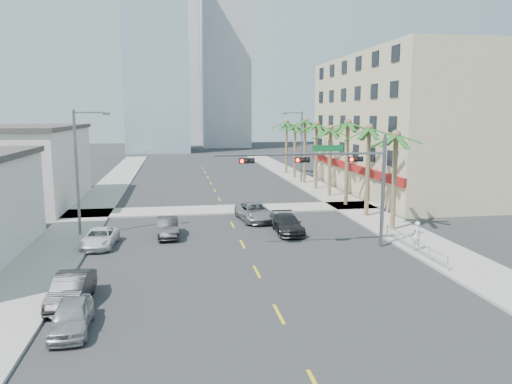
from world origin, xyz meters
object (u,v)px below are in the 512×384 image
car_lane_right (287,224)px  pedestrian (416,236)px  car_parked_near (71,316)px  car_parked_far (100,238)px  traffic_signal_mast (336,172)px  car_lane_center (255,212)px  car_parked_mid (71,289)px  car_lane_left (168,227)px

car_lane_right → pedestrian: bearing=-41.3°
car_parked_near → car_parked_far: (-0.77, 13.24, -0.05)m
car_parked_near → pedestrian: size_ratio=2.04×
traffic_signal_mast → pedestrian: (4.83, -1.63, -3.99)m
traffic_signal_mast → car_parked_near: traffic_signal_mast is taller
car_parked_far → traffic_signal_mast: bearing=-7.1°
traffic_signal_mast → car_lane_right: (-2.08, 4.69, -4.39)m
car_lane_center → pedestrian: bearing=-58.0°
car_parked_mid → car_lane_center: size_ratio=0.81×
car_lane_left → car_parked_far: bearing=-157.6°
traffic_signal_mast → car_lane_right: bearing=114.0°
traffic_signal_mast → car_parked_far: bearing=169.1°
car_parked_far → car_lane_right: bearing=11.5°
car_parked_mid → car_lane_center: (11.22, 16.49, 0.03)m
car_parked_near → car_parked_mid: 3.14m
car_parked_far → car_lane_right: size_ratio=0.92×
car_parked_near → car_lane_left: (3.63, 15.27, 0.04)m
traffic_signal_mast → car_parked_far: 16.10m
traffic_signal_mast → car_parked_near: (-14.41, -10.31, -4.42)m
traffic_signal_mast → pedestrian: 6.47m
car_parked_far → pedestrian: (20.02, -4.56, 0.48)m
car_parked_near → car_parked_mid: (-0.59, 3.08, 0.06)m
pedestrian → car_parked_near: bearing=8.5°
car_parked_near → car_parked_mid: car_parked_mid is taller
car_parked_far → car_lane_left: bearing=28.6°
car_lane_right → pedestrian: pedestrian is taller
traffic_signal_mast → car_lane_center: bearing=112.2°
car_parked_near → car_lane_right: bearing=48.4°
pedestrian → traffic_signal_mast: bearing=-34.4°
car_lane_left → car_lane_right: (8.70, -0.27, -0.01)m
car_parked_mid → car_lane_center: car_lane_center is taller
car_parked_far → pedestrian: pedestrian is taller
car_parked_near → car_lane_right: 19.42m
car_parked_mid → car_lane_left: 12.90m
traffic_signal_mast → car_parked_near: 18.26m
pedestrian → car_parked_far: bearing=-28.6°
car_lane_center → car_lane_left: bearing=-154.8°
traffic_signal_mast → car_parked_far: size_ratio=2.59×
car_parked_near → car_parked_far: car_parked_near is taller
car_parked_mid → car_lane_right: (12.92, 11.92, -0.02)m
car_lane_right → pedestrian: (6.92, -6.32, 0.40)m
car_lane_left → car_lane_center: car_lane_center is taller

